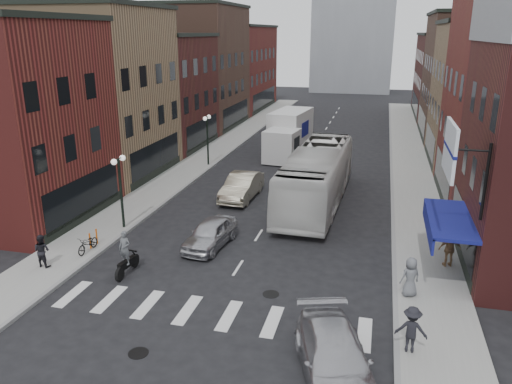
% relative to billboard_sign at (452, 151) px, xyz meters
% --- Properties ---
extents(ground, '(160.00, 160.00, 0.00)m').
position_rel_billboard_sign_xyz_m(ground, '(-8.59, -0.50, -6.13)').
color(ground, black).
rests_on(ground, ground).
extents(sidewalk_left, '(3.00, 74.00, 0.15)m').
position_rel_billboard_sign_xyz_m(sidewalk_left, '(-17.09, 21.50, -6.06)').
color(sidewalk_left, gray).
rests_on(sidewalk_left, ground).
extents(sidewalk_right, '(3.00, 74.00, 0.15)m').
position_rel_billboard_sign_xyz_m(sidewalk_right, '(-0.09, 21.50, -6.06)').
color(sidewalk_right, gray).
rests_on(sidewalk_right, ground).
extents(curb_left, '(0.20, 74.00, 0.16)m').
position_rel_billboard_sign_xyz_m(curb_left, '(-15.59, 21.50, -6.13)').
color(curb_left, gray).
rests_on(curb_left, ground).
extents(curb_right, '(0.20, 74.00, 0.16)m').
position_rel_billboard_sign_xyz_m(curb_right, '(-1.59, 21.50, -6.13)').
color(curb_right, gray).
rests_on(curb_right, ground).
extents(crosswalk_stripes, '(12.00, 2.20, 0.01)m').
position_rel_billboard_sign_xyz_m(crosswalk_stripes, '(-8.59, -3.50, -6.13)').
color(crosswalk_stripes, silver).
rests_on(crosswalk_stripes, ground).
extents(bldg_left_mid_a, '(10.30, 10.20, 12.30)m').
position_rel_billboard_sign_xyz_m(bldg_left_mid_a, '(-23.58, 13.50, 0.02)').
color(bldg_left_mid_a, '#9D7C56').
rests_on(bldg_left_mid_a, ground).
extents(bldg_left_mid_b, '(10.30, 10.20, 10.30)m').
position_rel_billboard_sign_xyz_m(bldg_left_mid_b, '(-23.58, 23.50, -0.98)').
color(bldg_left_mid_b, '#4F1D1C').
rests_on(bldg_left_mid_b, ground).
extents(bldg_left_far_a, '(10.30, 12.20, 13.30)m').
position_rel_billboard_sign_xyz_m(bldg_left_far_a, '(-23.58, 34.50, 0.52)').
color(bldg_left_far_a, brown).
rests_on(bldg_left_far_a, ground).
extents(bldg_left_far_b, '(10.30, 16.20, 11.30)m').
position_rel_billboard_sign_xyz_m(bldg_left_far_b, '(-23.58, 48.50, -0.48)').
color(bldg_left_far_b, maroon).
rests_on(bldg_left_far_b, ground).
extents(bldg_right_mid_b, '(10.30, 10.20, 11.30)m').
position_rel_billboard_sign_xyz_m(bldg_right_mid_b, '(6.41, 23.50, -0.48)').
color(bldg_right_mid_b, '#9D7C56').
rests_on(bldg_right_mid_b, ground).
extents(bldg_right_far_a, '(10.30, 12.20, 12.30)m').
position_rel_billboard_sign_xyz_m(bldg_right_far_a, '(6.41, 34.50, 0.02)').
color(bldg_right_far_a, brown).
rests_on(bldg_right_far_a, ground).
extents(bldg_right_far_b, '(10.30, 16.20, 10.30)m').
position_rel_billboard_sign_xyz_m(bldg_right_far_b, '(6.41, 48.50, -0.98)').
color(bldg_right_far_b, '#4F1D1C').
rests_on(bldg_right_far_b, ground).
extents(awning_blue, '(1.80, 5.00, 0.78)m').
position_rel_billboard_sign_xyz_m(awning_blue, '(0.34, 2.00, -3.50)').
color(awning_blue, navy).
rests_on(awning_blue, ground).
extents(billboard_sign, '(1.52, 3.00, 3.70)m').
position_rel_billboard_sign_xyz_m(billboard_sign, '(0.00, 0.00, 0.00)').
color(billboard_sign, black).
rests_on(billboard_sign, ground).
extents(streetlamp_near, '(0.32, 1.22, 4.11)m').
position_rel_billboard_sign_xyz_m(streetlamp_near, '(-15.99, 3.50, -3.22)').
color(streetlamp_near, black).
rests_on(streetlamp_near, ground).
extents(streetlamp_far, '(0.32, 1.22, 4.11)m').
position_rel_billboard_sign_xyz_m(streetlamp_far, '(-15.99, 17.50, -3.22)').
color(streetlamp_far, black).
rests_on(streetlamp_far, ground).
extents(bike_rack, '(0.08, 0.68, 0.80)m').
position_rel_billboard_sign_xyz_m(bike_rack, '(-16.19, 0.80, -5.58)').
color(bike_rack, '#D8590C').
rests_on(bike_rack, sidewalk_left).
extents(box_truck, '(3.33, 8.92, 3.77)m').
position_rel_billboard_sign_xyz_m(box_truck, '(-10.44, 22.86, -4.27)').
color(box_truck, silver).
rests_on(box_truck, ground).
extents(motorcycle_rider, '(0.62, 2.05, 2.08)m').
position_rel_billboard_sign_xyz_m(motorcycle_rider, '(-13.24, -1.32, -5.16)').
color(motorcycle_rider, black).
rests_on(motorcycle_rider, ground).
extents(transit_bus, '(3.46, 13.00, 3.60)m').
position_rel_billboard_sign_xyz_m(transit_bus, '(-6.30, 10.42, -4.34)').
color(transit_bus, silver).
rests_on(transit_bus, ground).
extents(sedan_left_near, '(2.11, 4.26, 1.39)m').
position_rel_billboard_sign_xyz_m(sedan_left_near, '(-10.62, 2.50, -5.44)').
color(sedan_left_near, silver).
rests_on(sedan_left_near, ground).
extents(sedan_left_far, '(1.89, 4.98, 1.62)m').
position_rel_billboard_sign_xyz_m(sedan_left_far, '(-11.14, 10.29, -5.32)').
color(sedan_left_far, beige).
rests_on(sedan_left_far, ground).
extents(curb_car, '(3.51, 5.55, 1.50)m').
position_rel_billboard_sign_xyz_m(curb_car, '(-3.52, -6.23, -5.38)').
color(curb_car, '#BBBABF').
rests_on(curb_car, ground).
extents(parked_bicycle, '(0.60, 1.57, 0.81)m').
position_rel_billboard_sign_xyz_m(parked_bicycle, '(-16.09, 0.15, -5.58)').
color(parked_bicycle, black).
rests_on(parked_bicycle, sidewalk_left).
extents(ped_left_solo, '(0.78, 0.49, 1.54)m').
position_rel_billboard_sign_xyz_m(ped_left_solo, '(-17.20, -1.78, -5.21)').
color(ped_left_solo, black).
rests_on(ped_left_solo, sidewalk_left).
extents(ped_right_a, '(1.09, 0.59, 1.64)m').
position_rel_billboard_sign_xyz_m(ped_right_a, '(-1.19, -4.32, -5.16)').
color(ped_right_a, black).
rests_on(ped_right_a, sidewalk_right).
extents(ped_right_b, '(1.11, 0.75, 1.73)m').
position_rel_billboard_sign_xyz_m(ped_right_b, '(0.79, 2.76, -5.12)').
color(ped_right_b, '#906B49').
rests_on(ped_right_b, sidewalk_right).
extents(ped_right_c, '(0.96, 0.84, 1.66)m').
position_rel_billboard_sign_xyz_m(ped_right_c, '(-1.06, -0.48, -5.15)').
color(ped_right_c, slate).
rests_on(ped_right_c, sidewalk_right).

